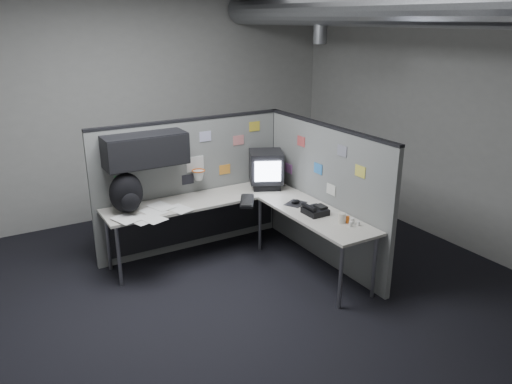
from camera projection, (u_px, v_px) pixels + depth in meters
room at (299, 87)px, 4.92m from camera, size 5.62×5.62×3.22m
partition_back at (180, 174)px, 5.89m from camera, size 2.44×0.42×1.63m
partition_right at (324, 193)px, 5.77m from camera, size 0.07×2.23×1.63m
desk at (232, 212)px, 5.78m from camera, size 2.31×2.11×0.73m
monitor at (266, 169)px, 6.19m from camera, size 0.54×0.54×0.46m
keyboard at (247, 201)px, 5.73m from camera, size 0.35×0.44×0.04m
mouse at (296, 202)px, 5.69m from camera, size 0.29×0.27×0.05m
phone at (315, 210)px, 5.39m from camera, size 0.23×0.25×0.11m
bottles at (351, 222)px, 5.12m from camera, size 0.12×0.15×0.07m
cup at (342, 218)px, 5.15m from camera, size 0.08×0.08×0.11m
papers at (153, 214)px, 5.38m from camera, size 0.90×0.65×0.02m
backpack at (127, 194)px, 5.37m from camera, size 0.44×0.43×0.45m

